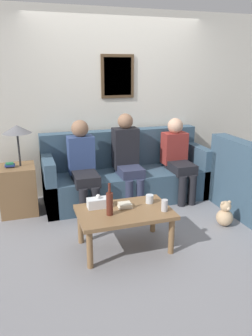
{
  "coord_description": "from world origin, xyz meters",
  "views": [
    {
      "loc": [
        -1.36,
        -3.75,
        1.85
      ],
      "look_at": [
        -0.22,
        -0.2,
        0.68
      ],
      "focal_mm": 35.0,
      "sensor_mm": 36.0,
      "label": 1
    }
  ],
  "objects_px": {
    "wine_bottle": "(110,203)",
    "teddy_bear": "(225,215)",
    "person_left": "(83,163)",
    "coffee_table": "(125,216)",
    "drinking_glass": "(150,199)",
    "person_right": "(178,156)",
    "person_middle": "(127,156)",
    "couch_main": "(126,176)"
  },
  "relations": [
    {
      "from": "couch_main",
      "to": "teddy_bear",
      "type": "xyz_separation_m",
      "value": [
        0.87,
        -1.2,
        -0.2
      ]
    },
    {
      "from": "drinking_glass",
      "to": "wine_bottle",
      "type": "bearing_deg",
      "value": -162.52
    },
    {
      "from": "couch_main",
      "to": "coffee_table",
      "type": "xyz_separation_m",
      "value": [
        -0.43,
        -1.32,
        0.04
      ]
    },
    {
      "from": "person_left",
      "to": "coffee_table",
      "type": "bearing_deg",
      "value": -79.18
    },
    {
      "from": "person_left",
      "to": "teddy_bear",
      "type": "relative_size",
      "value": 3.74
    },
    {
      "from": "coffee_table",
      "to": "wine_bottle",
      "type": "relative_size",
      "value": 2.91
    },
    {
      "from": "couch_main",
      "to": "wine_bottle",
      "type": "relative_size",
      "value": 6.99
    },
    {
      "from": "wine_bottle",
      "to": "person_right",
      "type": "height_order",
      "value": "person_right"
    },
    {
      "from": "couch_main",
      "to": "person_middle",
      "type": "height_order",
      "value": "person_middle"
    },
    {
      "from": "wine_bottle",
      "to": "teddy_bear",
      "type": "distance_m",
      "value": 1.54
    },
    {
      "from": "drinking_glass",
      "to": "person_right",
      "type": "relative_size",
      "value": 0.08
    },
    {
      "from": "person_middle",
      "to": "couch_main",
      "type": "bearing_deg",
      "value": 81.47
    },
    {
      "from": "coffee_table",
      "to": "drinking_glass",
      "type": "distance_m",
      "value": 0.35
    },
    {
      "from": "coffee_table",
      "to": "drinking_glass",
      "type": "relative_size",
      "value": 10.6
    },
    {
      "from": "couch_main",
      "to": "drinking_glass",
      "type": "relative_size",
      "value": 25.43
    },
    {
      "from": "coffee_table",
      "to": "person_middle",
      "type": "height_order",
      "value": "person_middle"
    },
    {
      "from": "couch_main",
      "to": "wine_bottle",
      "type": "distance_m",
      "value": 1.51
    },
    {
      "from": "coffee_table",
      "to": "person_left",
      "type": "relative_size",
      "value": 0.81
    },
    {
      "from": "wine_bottle",
      "to": "person_left",
      "type": "xyz_separation_m",
      "value": [
        -0.04,
        1.16,
        0.08
      ]
    },
    {
      "from": "drinking_glass",
      "to": "person_right",
      "type": "bearing_deg",
      "value": 50.82
    },
    {
      "from": "couch_main",
      "to": "person_left",
      "type": "xyz_separation_m",
      "value": [
        -0.65,
        -0.2,
        0.31
      ]
    },
    {
      "from": "person_right",
      "to": "couch_main",
      "type": "bearing_deg",
      "value": 165.65
    },
    {
      "from": "person_middle",
      "to": "teddy_bear",
      "type": "relative_size",
      "value": 3.91
    },
    {
      "from": "wine_bottle",
      "to": "teddy_bear",
      "type": "height_order",
      "value": "wine_bottle"
    },
    {
      "from": "drinking_glass",
      "to": "couch_main",
      "type": "bearing_deg",
      "value": 84.41
    },
    {
      "from": "drinking_glass",
      "to": "person_middle",
      "type": "xyz_separation_m",
      "value": [
        0.1,
        1.06,
        0.19
      ]
    },
    {
      "from": "couch_main",
      "to": "coffee_table",
      "type": "height_order",
      "value": "couch_main"
    },
    {
      "from": "person_left",
      "to": "person_middle",
      "type": "xyz_separation_m",
      "value": [
        0.62,
        0.05,
        0.03
      ]
    },
    {
      "from": "couch_main",
      "to": "drinking_glass",
      "type": "xyz_separation_m",
      "value": [
        -0.12,
        -1.21,
        0.14
      ]
    },
    {
      "from": "person_middle",
      "to": "drinking_glass",
      "type": "bearing_deg",
      "value": -95.18
    },
    {
      "from": "drinking_glass",
      "to": "person_middle",
      "type": "bearing_deg",
      "value": 84.82
    },
    {
      "from": "coffee_table",
      "to": "teddy_bear",
      "type": "xyz_separation_m",
      "value": [
        1.3,
        0.12,
        -0.23
      ]
    },
    {
      "from": "person_left",
      "to": "person_middle",
      "type": "distance_m",
      "value": 0.63
    },
    {
      "from": "drinking_glass",
      "to": "person_right",
      "type": "height_order",
      "value": "person_right"
    },
    {
      "from": "couch_main",
      "to": "person_right",
      "type": "xyz_separation_m",
      "value": [
        0.72,
        -0.18,
        0.29
      ]
    },
    {
      "from": "wine_bottle",
      "to": "person_left",
      "type": "distance_m",
      "value": 1.17
    },
    {
      "from": "wine_bottle",
      "to": "drinking_glass",
      "type": "distance_m",
      "value": 0.51
    },
    {
      "from": "wine_bottle",
      "to": "person_middle",
      "type": "distance_m",
      "value": 1.35
    },
    {
      "from": "coffee_table",
      "to": "teddy_bear",
      "type": "bearing_deg",
      "value": 5.15
    },
    {
      "from": "couch_main",
      "to": "person_right",
      "type": "height_order",
      "value": "person_right"
    },
    {
      "from": "drinking_glass",
      "to": "person_left",
      "type": "bearing_deg",
      "value": 117.52
    },
    {
      "from": "wine_bottle",
      "to": "person_left",
      "type": "height_order",
      "value": "person_left"
    }
  ]
}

